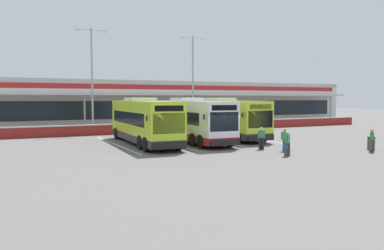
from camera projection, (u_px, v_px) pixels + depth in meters
The scene contains 17 objects.
ground_plane at pixel (221, 149), 28.44m from camera, with size 200.00×200.00×0.00m, color #605E5B.
terminal_building at pixel (120, 103), 52.30m from camera, with size 70.00×13.00×6.00m.
red_barrier_wall at pixel (152, 128), 41.37m from camera, with size 60.00×0.40×1.10m.
coach_bus_leftmost at pixel (144, 122), 31.28m from camera, with size 3.34×12.25×3.78m.
coach_bus_left_centre at pixel (191, 121), 33.08m from camera, with size 3.34×12.25×3.78m.
coach_bus_centre at pixel (225, 119), 36.32m from camera, with size 3.34×12.25×3.78m.
bay_stripe_far_west at pixel (116, 144), 31.03m from camera, with size 0.14×13.00×0.01m, color silver.
bay_stripe_west at pixel (164, 142), 32.88m from camera, with size 0.14×13.00×0.01m, color silver.
bay_stripe_mid_west at pixel (207, 139), 34.74m from camera, with size 0.14×13.00×0.01m, color silver.
bay_stripe_centre at pixel (246, 137), 36.59m from camera, with size 0.14×13.00×0.01m, color silver.
pedestrian_with_handbag at pixel (287, 143), 24.75m from camera, with size 0.64×0.44×1.62m.
pedestrian_in_dark_coat at pixel (261, 137), 28.00m from camera, with size 0.54×0.38×1.62m.
pedestrian_child at pixel (285, 139), 27.00m from camera, with size 0.48×0.42×1.62m.
pedestrian_near_bin at pixel (372, 140), 26.57m from camera, with size 0.50×0.37×1.62m.
lamp_post_west at pixel (92, 74), 40.27m from camera, with size 3.24×0.28×11.00m.
lamp_post_centre at pixel (193, 76), 45.16m from camera, with size 3.24×0.28×11.00m.
litter_bin at pixel (371, 143), 27.96m from camera, with size 0.54×0.54×0.93m.
Camera 1 is at (-14.42, -24.39, 3.74)m, focal length 35.99 mm.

